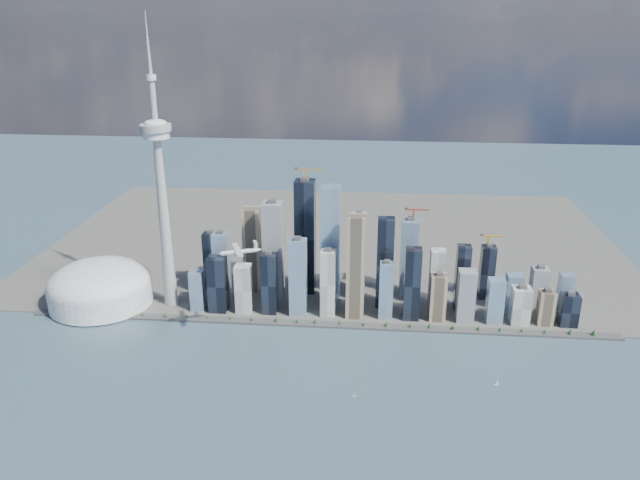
# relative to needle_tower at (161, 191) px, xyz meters

# --- Properties ---
(ground) EXTENTS (4000.00, 4000.00, 0.00)m
(ground) POSITION_rel_needle_tower_xyz_m (300.00, -310.00, -235.84)
(ground) COLOR #334D5A
(ground) RESTS_ON ground
(seawall) EXTENTS (1100.00, 22.00, 4.00)m
(seawall) POSITION_rel_needle_tower_xyz_m (300.00, -60.00, -233.84)
(seawall) COLOR #383838
(seawall) RESTS_ON ground
(land) EXTENTS (1400.00, 900.00, 3.00)m
(land) POSITION_rel_needle_tower_xyz_m (300.00, 390.00, -234.34)
(land) COLOR #4C4C47
(land) RESTS_ON ground
(shoreline_trees) EXTENTS (960.53, 7.20, 8.80)m
(shoreline_trees) POSITION_rel_needle_tower_xyz_m (300.00, -60.00, -227.06)
(shoreline_trees) COLOR #3F2D1E
(shoreline_trees) RESTS_ON seawall
(skyscraper_cluster) EXTENTS (736.00, 142.00, 263.06)m
(skyscraper_cluster) POSITION_rel_needle_tower_xyz_m (359.62, 26.82, -154.10)
(skyscraper_cluster) COLOR black
(skyscraper_cluster) RESTS_ON land
(needle_tower) EXTENTS (56.00, 56.00, 550.50)m
(needle_tower) POSITION_rel_needle_tower_xyz_m (0.00, 0.00, 0.00)
(needle_tower) COLOR gray
(needle_tower) RESTS_ON land
(dome_stadium) EXTENTS (200.00, 200.00, 86.00)m
(dome_stadium) POSITION_rel_needle_tower_xyz_m (-140.00, -10.00, -196.40)
(dome_stadium) COLOR silver
(dome_stadium) RESTS_ON land
(airplane) EXTENTS (69.48, 62.26, 17.61)m
(airplane) POSITION_rel_needle_tower_xyz_m (177.91, -148.49, -56.35)
(airplane) COLOR silver
(airplane) RESTS_ON ground
(sailboat_west) EXTENTS (6.32, 2.87, 8.75)m
(sailboat_west) POSITION_rel_needle_tower_xyz_m (376.97, -282.56, -233.03)
(sailboat_west) COLOR silver
(sailboat_west) RESTS_ON ground
(sailboat_east) EXTENTS (7.91, 2.95, 10.92)m
(sailboat_east) POSITION_rel_needle_tower_xyz_m (598.95, -231.45, -232.34)
(sailboat_east) COLOR silver
(sailboat_east) RESTS_ON ground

